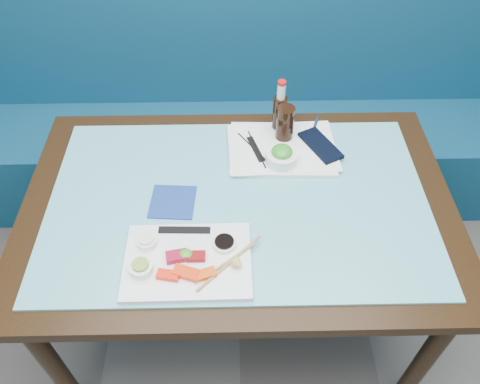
{
  "coord_description": "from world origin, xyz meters",
  "views": [
    {
      "loc": [
        -0.01,
        0.46,
        1.89
      ],
      "look_at": [
        0.01,
        1.45,
        0.8
      ],
      "focal_mm": 35.0,
      "sensor_mm": 36.0,
      "label": 1
    }
  ],
  "objects_px": {
    "booth_bench": "(236,125)",
    "serving_tray": "(282,149)",
    "dining_table": "(238,218)",
    "blue_napkin": "(173,202)",
    "cola_glass": "(285,123)",
    "sashimi_plate": "(188,262)",
    "seaweed_bowl": "(281,158)",
    "cola_bottle_body": "(279,114)"
  },
  "relations": [
    {
      "from": "seaweed_bowl",
      "to": "cola_bottle_body",
      "type": "height_order",
      "value": "cola_bottle_body"
    },
    {
      "from": "serving_tray",
      "to": "seaweed_bowl",
      "type": "bearing_deg",
      "value": -95.76
    },
    {
      "from": "sashimi_plate",
      "to": "blue_napkin",
      "type": "bearing_deg",
      "value": 104.39
    },
    {
      "from": "cola_bottle_body",
      "to": "booth_bench",
      "type": "bearing_deg",
      "value": 107.36
    },
    {
      "from": "booth_bench",
      "to": "dining_table",
      "type": "relative_size",
      "value": 2.14
    },
    {
      "from": "sashimi_plate",
      "to": "seaweed_bowl",
      "type": "distance_m",
      "value": 0.5
    },
    {
      "from": "sashimi_plate",
      "to": "cola_bottle_body",
      "type": "relative_size",
      "value": 2.52
    },
    {
      "from": "booth_bench",
      "to": "seaweed_bowl",
      "type": "height_order",
      "value": "booth_bench"
    },
    {
      "from": "dining_table",
      "to": "cola_glass",
      "type": "relative_size",
      "value": 10.77
    },
    {
      "from": "seaweed_bowl",
      "to": "booth_bench",
      "type": "bearing_deg",
      "value": 102.35
    },
    {
      "from": "sashimi_plate",
      "to": "cola_glass",
      "type": "xyz_separation_m",
      "value": [
        0.32,
        0.53,
        0.07
      ]
    },
    {
      "from": "sashimi_plate",
      "to": "seaweed_bowl",
      "type": "xyz_separation_m",
      "value": [
        0.3,
        0.4,
        0.03
      ]
    },
    {
      "from": "dining_table",
      "to": "sashimi_plate",
      "type": "height_order",
      "value": "sashimi_plate"
    },
    {
      "from": "seaweed_bowl",
      "to": "cola_glass",
      "type": "xyz_separation_m",
      "value": [
        0.02,
        0.13,
        0.04
      ]
    },
    {
      "from": "sashimi_plate",
      "to": "serving_tray",
      "type": "height_order",
      "value": "sashimi_plate"
    },
    {
      "from": "sashimi_plate",
      "to": "serving_tray",
      "type": "bearing_deg",
      "value": 56.33
    },
    {
      "from": "booth_bench",
      "to": "serving_tray",
      "type": "distance_m",
      "value": 0.74
    },
    {
      "from": "blue_napkin",
      "to": "sashimi_plate",
      "type": "bearing_deg",
      "value": -75.08
    },
    {
      "from": "dining_table",
      "to": "blue_napkin",
      "type": "xyz_separation_m",
      "value": [
        -0.21,
        -0.01,
        0.09
      ]
    },
    {
      "from": "cola_glass",
      "to": "cola_bottle_body",
      "type": "xyz_separation_m",
      "value": [
        -0.01,
        0.06,
        -0.01
      ]
    },
    {
      "from": "dining_table",
      "to": "seaweed_bowl",
      "type": "bearing_deg",
      "value": 46.44
    },
    {
      "from": "sashimi_plate",
      "to": "cola_glass",
      "type": "bearing_deg",
      "value": 58.34
    },
    {
      "from": "cola_bottle_body",
      "to": "blue_napkin",
      "type": "xyz_separation_m",
      "value": [
        -0.37,
        -0.35,
        -0.07
      ]
    },
    {
      "from": "blue_napkin",
      "to": "cola_bottle_body",
      "type": "bearing_deg",
      "value": 43.9
    },
    {
      "from": "cola_glass",
      "to": "cola_bottle_body",
      "type": "relative_size",
      "value": 0.91
    },
    {
      "from": "serving_tray",
      "to": "sashimi_plate",
      "type": "bearing_deg",
      "value": -121.3
    },
    {
      "from": "cola_glass",
      "to": "blue_napkin",
      "type": "height_order",
      "value": "cola_glass"
    },
    {
      "from": "dining_table",
      "to": "booth_bench",
      "type": "bearing_deg",
      "value": 90.0
    },
    {
      "from": "blue_napkin",
      "to": "dining_table",
      "type": "bearing_deg",
      "value": 2.0
    },
    {
      "from": "serving_tray",
      "to": "cola_glass",
      "type": "xyz_separation_m",
      "value": [
        0.01,
        0.05,
        0.07
      ]
    },
    {
      "from": "cola_bottle_body",
      "to": "cola_glass",
      "type": "bearing_deg",
      "value": -75.68
    },
    {
      "from": "dining_table",
      "to": "cola_bottle_body",
      "type": "height_order",
      "value": "cola_bottle_body"
    },
    {
      "from": "cola_glass",
      "to": "blue_napkin",
      "type": "relative_size",
      "value": 0.92
    },
    {
      "from": "blue_napkin",
      "to": "seaweed_bowl",
      "type": "bearing_deg",
      "value": 24.51
    },
    {
      "from": "blue_napkin",
      "to": "cola_glass",
      "type": "bearing_deg",
      "value": 37.72
    },
    {
      "from": "seaweed_bowl",
      "to": "cola_glass",
      "type": "height_order",
      "value": "cola_glass"
    },
    {
      "from": "sashimi_plate",
      "to": "seaweed_bowl",
      "type": "relative_size",
      "value": 3.31
    },
    {
      "from": "dining_table",
      "to": "serving_tray",
      "type": "distance_m",
      "value": 0.3
    },
    {
      "from": "dining_table",
      "to": "cola_glass",
      "type": "distance_m",
      "value": 0.37
    },
    {
      "from": "booth_bench",
      "to": "serving_tray",
      "type": "bearing_deg",
      "value": -75.29
    },
    {
      "from": "dining_table",
      "to": "serving_tray",
      "type": "xyz_separation_m",
      "value": [
        0.16,
        0.23,
        0.1
      ]
    },
    {
      "from": "dining_table",
      "to": "sashimi_plate",
      "type": "bearing_deg",
      "value": -121.8
    }
  ]
}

